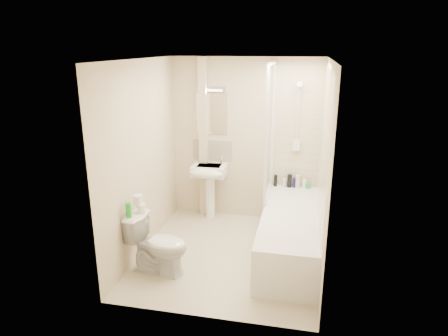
# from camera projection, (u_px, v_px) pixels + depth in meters

# --- Properties ---
(floor) EXTENTS (2.50, 2.50, 0.00)m
(floor) POSITION_uv_depth(u_px,v_px,m) (229.00, 254.00, 5.08)
(floor) COLOR beige
(floor) RESTS_ON ground
(wall_back) EXTENTS (2.20, 0.02, 2.40)m
(wall_back) POSITION_uv_depth(u_px,v_px,m) (245.00, 140.00, 5.90)
(wall_back) COLOR beige
(wall_back) RESTS_ON ground
(wall_left) EXTENTS (0.02, 2.50, 2.40)m
(wall_left) POSITION_uv_depth(u_px,v_px,m) (142.00, 159.00, 4.94)
(wall_left) COLOR beige
(wall_left) RESTS_ON ground
(wall_right) EXTENTS (0.02, 2.50, 2.40)m
(wall_right) POSITION_uv_depth(u_px,v_px,m) (324.00, 170.00, 4.51)
(wall_right) COLOR beige
(wall_right) RESTS_ON ground
(ceiling) EXTENTS (2.20, 2.50, 0.02)m
(ceiling) POSITION_uv_depth(u_px,v_px,m) (229.00, 59.00, 4.37)
(ceiling) COLOR white
(ceiling) RESTS_ON wall_back
(tile_back) EXTENTS (0.70, 0.01, 1.75)m
(tile_back) POSITION_uv_depth(u_px,v_px,m) (297.00, 128.00, 5.67)
(tile_back) COLOR beige
(tile_back) RESTS_ON wall_back
(tile_right) EXTENTS (0.01, 2.10, 1.75)m
(tile_right) POSITION_uv_depth(u_px,v_px,m) (324.00, 146.00, 4.63)
(tile_right) COLOR beige
(tile_right) RESTS_ON wall_right
(pipe_boxing) EXTENTS (0.12, 0.12, 2.40)m
(pipe_boxing) POSITION_uv_depth(u_px,v_px,m) (204.00, 139.00, 5.96)
(pipe_boxing) COLOR beige
(pipe_boxing) RESTS_ON ground
(splashback) EXTENTS (0.60, 0.02, 0.30)m
(splashback) POSITION_uv_depth(u_px,v_px,m) (212.00, 150.00, 6.04)
(splashback) COLOR beige
(splashback) RESTS_ON wall_back
(mirror) EXTENTS (0.46, 0.01, 0.60)m
(mirror) POSITION_uv_depth(u_px,v_px,m) (212.00, 114.00, 5.87)
(mirror) COLOR white
(mirror) RESTS_ON wall_back
(strip_light) EXTENTS (0.42, 0.07, 0.07)m
(strip_light) POSITION_uv_depth(u_px,v_px,m) (211.00, 89.00, 5.74)
(strip_light) COLOR silver
(strip_light) RESTS_ON wall_back
(bathtub) EXTENTS (0.70, 2.10, 0.55)m
(bathtub) POSITION_uv_depth(u_px,v_px,m) (290.00, 232.00, 5.04)
(bathtub) COLOR white
(bathtub) RESTS_ON ground
(shower_screen) EXTENTS (0.04, 0.92, 1.80)m
(shower_screen) POSITION_uv_depth(u_px,v_px,m) (270.00, 131.00, 5.32)
(shower_screen) COLOR white
(shower_screen) RESTS_ON bathtub
(shower_fixture) EXTENTS (0.10, 0.16, 0.99)m
(shower_fixture) POSITION_uv_depth(u_px,v_px,m) (298.00, 120.00, 5.59)
(shower_fixture) COLOR white
(shower_fixture) RESTS_ON wall_back
(pedestal_sink) EXTENTS (0.50, 0.47, 0.97)m
(pedestal_sink) POSITION_uv_depth(u_px,v_px,m) (209.00, 177.00, 5.93)
(pedestal_sink) COLOR white
(pedestal_sink) RESTS_ON ground
(bottle_black_a) EXTENTS (0.05, 0.05, 0.17)m
(bottle_black_a) POSITION_uv_depth(u_px,v_px,m) (275.00, 181.00, 5.89)
(bottle_black_a) COLOR black
(bottle_black_a) RESTS_ON bathtub
(bottle_white_a) EXTENTS (0.06, 0.06, 0.13)m
(bottle_white_a) POSITION_uv_depth(u_px,v_px,m) (284.00, 182.00, 5.87)
(bottle_white_a) COLOR silver
(bottle_white_a) RESTS_ON bathtub
(bottle_black_b) EXTENTS (0.07, 0.07, 0.19)m
(bottle_black_b) POSITION_uv_depth(u_px,v_px,m) (289.00, 181.00, 5.84)
(bottle_black_b) COLOR black
(bottle_black_b) RESTS_ON bathtub
(bottle_blue) EXTENTS (0.05, 0.05, 0.14)m
(bottle_blue) POSITION_uv_depth(u_px,v_px,m) (294.00, 183.00, 5.84)
(bottle_blue) COLOR #12124E
(bottle_blue) RESTS_ON bathtub
(bottle_cream) EXTENTS (0.07, 0.07, 0.19)m
(bottle_cream) POSITION_uv_depth(u_px,v_px,m) (298.00, 181.00, 5.82)
(bottle_cream) COLOR beige
(bottle_cream) RESTS_ON bathtub
(bottle_white_b) EXTENTS (0.05, 0.05, 0.14)m
(bottle_white_b) POSITION_uv_depth(u_px,v_px,m) (304.00, 184.00, 5.81)
(bottle_white_b) COLOR white
(bottle_white_b) RESTS_ON bathtub
(bottle_green) EXTENTS (0.06, 0.06, 0.09)m
(bottle_green) POSITION_uv_depth(u_px,v_px,m) (309.00, 185.00, 5.80)
(bottle_green) COLOR green
(bottle_green) RESTS_ON bathtub
(toilet) EXTENTS (0.55, 0.78, 0.70)m
(toilet) POSITION_uv_depth(u_px,v_px,m) (158.00, 244.00, 4.60)
(toilet) COLOR white
(toilet) RESTS_ON ground
(toilet_roll_lower) EXTENTS (0.10, 0.10, 0.10)m
(toilet_roll_lower) POSITION_uv_depth(u_px,v_px,m) (141.00, 208.00, 4.59)
(toilet_roll_lower) COLOR white
(toilet_roll_lower) RESTS_ON toilet
(toilet_roll_upper) EXTENTS (0.11, 0.11, 0.11)m
(toilet_roll_upper) POSITION_uv_depth(u_px,v_px,m) (138.00, 199.00, 4.57)
(toilet_roll_upper) COLOR white
(toilet_roll_upper) RESTS_ON toilet_roll_lower
(green_bottle) EXTENTS (0.06, 0.06, 0.17)m
(green_bottle) POSITION_uv_depth(u_px,v_px,m) (129.00, 210.00, 4.45)
(green_bottle) COLOR green
(green_bottle) RESTS_ON toilet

